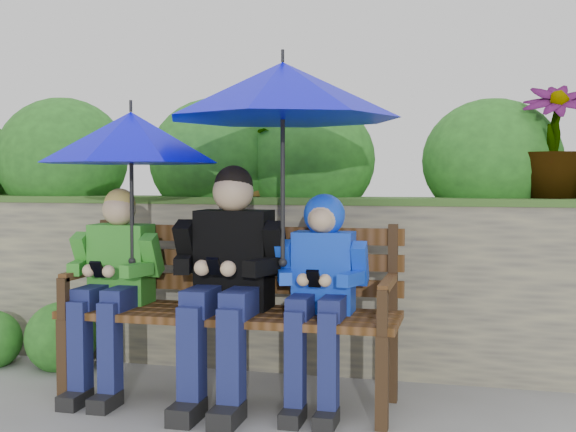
% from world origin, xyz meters
% --- Properties ---
extents(ground, '(60.00, 60.00, 0.00)m').
position_xyz_m(ground, '(0.00, 0.00, 0.00)').
color(ground, '#5F5F5C').
rests_on(ground, ground).
extents(garden_backdrop, '(8.00, 2.83, 1.72)m').
position_xyz_m(garden_backdrop, '(-0.06, 1.59, 0.63)').
color(garden_backdrop, '#5A564C').
rests_on(garden_backdrop, ground).
extents(park_bench, '(1.73, 0.51, 0.91)m').
position_xyz_m(park_bench, '(-0.27, 0.03, 0.52)').
color(park_bench, '#302012').
rests_on(park_bench, ground).
extents(boy_left, '(0.47, 0.55, 1.09)m').
position_xyz_m(boy_left, '(-0.92, -0.04, 0.62)').
color(boy_left, '#1C821C').
rests_on(boy_left, ground).
extents(boy_middle, '(0.56, 0.65, 1.21)m').
position_xyz_m(boy_middle, '(-0.27, -0.06, 0.67)').
color(boy_middle, black).
rests_on(boy_middle, ground).
extents(boy_right, '(0.45, 0.55, 1.07)m').
position_xyz_m(boy_right, '(0.20, -0.03, 0.64)').
color(boy_right, blue).
rests_on(boy_right, ground).
extents(umbrella_left, '(0.95, 0.95, 0.86)m').
position_xyz_m(umbrella_left, '(-0.81, -0.04, 1.36)').
color(umbrella_left, '#0001DE').
rests_on(umbrella_left, ground).
extents(umbrella_right, '(1.15, 1.15, 1.06)m').
position_xyz_m(umbrella_right, '(0.02, -0.08, 1.57)').
color(umbrella_right, '#0001DE').
rests_on(umbrella_right, ground).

